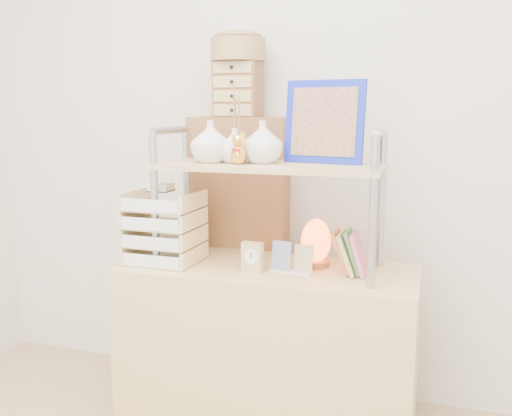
# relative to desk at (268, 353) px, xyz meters

# --- Properties ---
(desk) EXTENTS (1.20, 0.50, 0.75)m
(desk) POSITION_rel_desk_xyz_m (0.00, 0.00, 0.00)
(desk) COLOR tan
(desk) RESTS_ON ground
(cabinet) EXTENTS (0.47, 0.28, 1.35)m
(cabinet) POSITION_rel_desk_xyz_m (-0.25, 0.37, 0.30)
(cabinet) COLOR brown
(cabinet) RESTS_ON ground
(hutch) EXTENTS (0.90, 0.34, 0.75)m
(hutch) POSITION_rel_desk_xyz_m (-0.03, 0.01, 0.82)
(hutch) COLOR #969DA3
(hutch) RESTS_ON desk
(letter_tray) EXTENTS (0.28, 0.26, 0.33)m
(letter_tray) POSITION_rel_desk_xyz_m (-0.44, -0.06, 0.51)
(letter_tray) COLOR tan
(letter_tray) RESTS_ON desk
(salt_lamp) EXTENTS (0.13, 0.12, 0.20)m
(salt_lamp) POSITION_rel_desk_xyz_m (0.18, 0.07, 0.48)
(salt_lamp) COLOR brown
(salt_lamp) RESTS_ON desk
(desk_clock) EXTENTS (0.09, 0.05, 0.12)m
(desk_clock) POSITION_rel_desk_xyz_m (-0.04, -0.08, 0.43)
(desk_clock) COLOR tan
(desk_clock) RESTS_ON desk
(postcard_stand) EXTENTS (0.17, 0.07, 0.12)m
(postcard_stand) POSITION_rel_desk_xyz_m (0.11, -0.04, 0.41)
(postcard_stand) COLOR white
(postcard_stand) RESTS_ON desk
(drawer_chest) EXTENTS (0.20, 0.16, 0.25)m
(drawer_chest) POSITION_rel_desk_xyz_m (-0.25, 0.35, 1.10)
(drawer_chest) COLOR brown
(drawer_chest) RESTS_ON cabinet
(woven_basket) EXTENTS (0.25, 0.25, 0.10)m
(woven_basket) POSITION_rel_desk_xyz_m (-0.25, 0.35, 1.28)
(woven_basket) COLOR olive
(woven_basket) RESTS_ON drawer_chest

